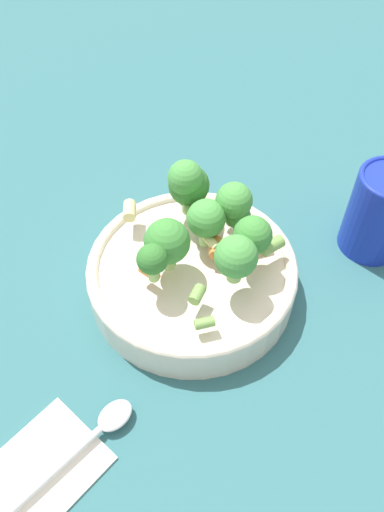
# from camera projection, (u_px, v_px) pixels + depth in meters

# --- Properties ---
(ground_plane) EXTENTS (3.00, 3.00, 0.00)m
(ground_plane) POSITION_uv_depth(u_px,v_px,m) (192.00, 288.00, 0.58)
(ground_plane) COLOR #2D6066
(bowl) EXTENTS (0.23, 0.23, 0.05)m
(bowl) POSITION_uv_depth(u_px,v_px,m) (192.00, 274.00, 0.56)
(bowl) COLOR beige
(bowl) RESTS_ON ground_plane
(pasta_salad) EXTENTS (0.18, 0.16, 0.08)m
(pasta_salad) POSITION_uv_depth(u_px,v_px,m) (205.00, 221.00, 0.52)
(pasta_salad) COLOR #8CB766
(pasta_salad) RESTS_ON bowl
(cup) EXTENTS (0.07, 0.07, 0.11)m
(cup) POSITION_uv_depth(u_px,v_px,m) (380.00, 211.00, 0.58)
(cup) COLOR #192DAD
(cup) RESTS_ON ground_plane
(napkin) EXTENTS (0.14, 0.16, 0.01)m
(napkin) POSITION_uv_depth(u_px,v_px,m) (29.00, 482.00, 0.44)
(napkin) COLOR white
(napkin) RESTS_ON ground_plane
(spoon) EXTENTS (0.09, 0.15, 0.01)m
(spoon) POSITION_uv_depth(u_px,v_px,m) (88.00, 440.00, 0.45)
(spoon) COLOR silver
(spoon) RESTS_ON napkin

